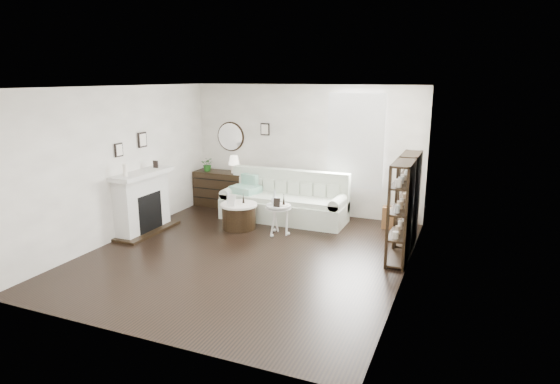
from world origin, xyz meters
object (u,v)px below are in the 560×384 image
at_px(drum_table, 239,216).
at_px(pedestal_table, 278,208).
at_px(dresser, 221,189).
at_px(sofa, 285,204).

xyz_separation_m(drum_table, pedestal_table, (0.85, -0.07, 0.28)).
bearing_deg(dresser, pedestal_table, -34.67).
xyz_separation_m(dresser, pedestal_table, (1.97, -1.36, 0.13)).
distance_m(drum_table, pedestal_table, 0.90).
height_order(dresser, pedestal_table, dresser).
bearing_deg(drum_table, pedestal_table, -4.60).
bearing_deg(pedestal_table, sofa, 105.05).
bearing_deg(drum_table, sofa, 56.77).
xyz_separation_m(sofa, dresser, (-1.71, 0.39, 0.07)).
distance_m(dresser, drum_table, 1.72).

